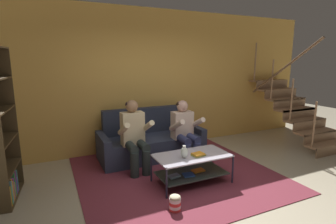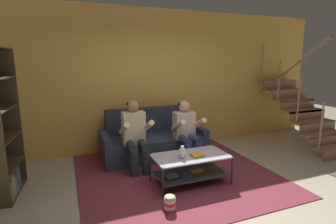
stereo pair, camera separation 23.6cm
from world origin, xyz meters
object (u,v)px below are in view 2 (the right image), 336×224
at_px(vase, 182,153).
at_px(popcorn_tub, 170,203).
at_px(book_stack, 197,155).
at_px(couch, 153,141).
at_px(coffee_table, 190,165).
at_px(person_seated_right, 187,129).
at_px(person_seated_left, 135,133).

bearing_deg(vase, popcorn_tub, -127.78).
height_order(book_stack, popcorn_tub, book_stack).
height_order(couch, coffee_table, couch).
height_order(coffee_table, popcorn_tub, coffee_table).
bearing_deg(person_seated_right, popcorn_tub, -122.63).
relative_size(person_seated_left, popcorn_tub, 5.63).
bearing_deg(book_stack, couch, 99.16).
height_order(person_seated_right, book_stack, person_seated_right).
height_order(person_seated_left, coffee_table, person_seated_left).
height_order(person_seated_left, vase, person_seated_left).
relative_size(person_seated_left, vase, 6.37).
xyz_separation_m(coffee_table, popcorn_tub, (-0.58, -0.59, -0.19)).
bearing_deg(popcorn_tub, coffee_table, 45.81).
xyz_separation_m(person_seated_left, book_stack, (0.71, -0.90, -0.18)).
xyz_separation_m(person_seated_right, vase, (-0.49, -0.88, -0.08)).
relative_size(vase, popcorn_tub, 0.88).
bearing_deg(person_seated_left, vase, -61.91).
relative_size(person_seated_right, book_stack, 5.49).
relative_size(couch, person_seated_right, 1.74).
bearing_deg(person_seated_left, person_seated_right, -0.37).
relative_size(vase, book_stack, 0.91).
distance_m(coffee_table, popcorn_tub, 0.85).
distance_m(person_seated_left, coffee_table, 1.10).
distance_m(vase, book_stack, 0.25).
height_order(couch, person_seated_right, person_seated_right).
height_order(person_seated_right, vase, person_seated_right).
xyz_separation_m(person_seated_right, book_stack, (-0.26, -0.89, -0.15)).
bearing_deg(person_seated_right, vase, -119.20).
relative_size(couch, popcorn_tub, 9.26).
xyz_separation_m(couch, coffee_table, (0.16, -1.34, -0.00)).
xyz_separation_m(person_seated_right, coffee_table, (-0.33, -0.82, -0.33)).
distance_m(book_stack, popcorn_tub, 0.91).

